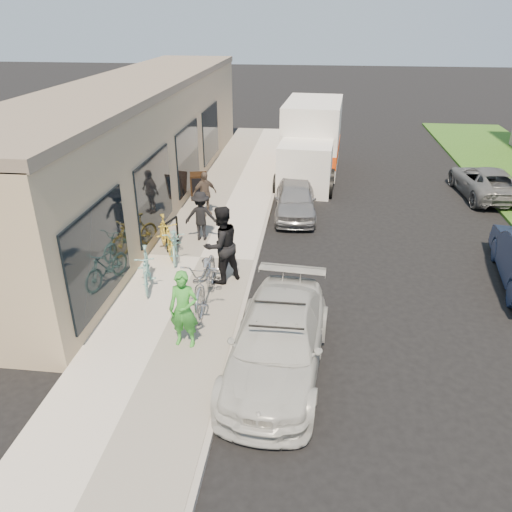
{
  "coord_description": "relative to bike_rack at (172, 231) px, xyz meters",
  "views": [
    {
      "loc": [
        1.03,
        -9.17,
        6.31
      ],
      "look_at": [
        -0.24,
        1.44,
        1.05
      ],
      "focal_mm": 35.0,
      "sensor_mm": 36.0,
      "label": 1
    }
  ],
  "objects": [
    {
      "name": "storefront",
      "position": [
        -2.34,
        4.51,
        1.43
      ],
      "size": [
        3.6,
        20.0,
        4.22
      ],
      "color": "tan",
      "rests_on": "ground"
    },
    {
      "name": "moving_truck",
      "position": [
        3.73,
        8.31,
        0.62
      ],
      "size": [
        2.63,
        6.16,
        2.96
      ],
      "rotation": [
        0.0,
        0.0,
        -0.06
      ],
      "color": "white",
      "rests_on": "ground"
    },
    {
      "name": "bystander_b",
      "position": [
        0.38,
        2.71,
        0.2
      ],
      "size": [
        0.9,
        0.82,
        1.48
      ],
      "primitive_type": "imported",
      "rotation": [
        0.0,
        0.0,
        0.67
      ],
      "color": "brown",
      "rests_on": "sidewalk"
    },
    {
      "name": "sedan_white",
      "position": [
        3.41,
        -4.84,
        -0.07
      ],
      "size": [
        2.09,
        4.45,
        1.29
      ],
      "rotation": [
        0.0,
        0.0,
        -0.08
      ],
      "color": "beige",
      "rests_on": "ground"
    },
    {
      "name": "cruiser_bike_a",
      "position": [
        -0.04,
        -2.22,
        -0.05
      ],
      "size": [
        0.9,
        1.69,
        0.98
      ],
      "primitive_type": "imported",
      "rotation": [
        0.0,
        0.0,
        0.29
      ],
      "color": "#87C9C0",
      "rests_on": "sidewalk"
    },
    {
      "name": "bystander_a",
      "position": [
        0.69,
        0.73,
        0.2
      ],
      "size": [
        1.0,
        0.63,
        1.48
      ],
      "primitive_type": "imported",
      "rotation": [
        0.0,
        0.0,
        3.22
      ],
      "color": "black",
      "rests_on": "sidewalk"
    },
    {
      "name": "bike_rack",
      "position": [
        0.0,
        0.0,
        0.0
      ],
      "size": [
        0.22,
        0.62,
        0.9
      ],
      "rotation": [
        0.0,
        0.0,
        -0.27
      ],
      "color": "black",
      "rests_on": "sidewalk"
    },
    {
      "name": "curb",
      "position": [
        2.45,
        -0.48,
        -0.63
      ],
      "size": [
        0.12,
        34.0,
        0.13
      ],
      "primitive_type": "cube",
      "color": "#9B958E",
      "rests_on": "ground"
    },
    {
      "name": "cruiser_bike_b",
      "position": [
        0.21,
        -0.53,
        -0.1
      ],
      "size": [
        1.0,
        1.76,
        0.88
      ],
      "primitive_type": "imported",
      "rotation": [
        0.0,
        0.0,
        0.26
      ],
      "color": "#87C9C0",
      "rests_on": "sidewalk"
    },
    {
      "name": "far_car_gray",
      "position": [
        10.35,
        6.23,
        -0.13
      ],
      "size": [
        2.13,
        4.15,
        1.12
      ],
      "primitive_type": "imported",
      "rotation": [
        0.0,
        0.0,
        3.21
      ],
      "color": "#595B5E",
      "rests_on": "ground"
    },
    {
      "name": "sedan_silver",
      "position": [
        3.35,
        3.36,
        -0.12
      ],
      "size": [
        1.54,
        3.45,
        1.15
      ],
      "primitive_type": "imported",
      "rotation": [
        0.0,
        0.0,
        0.06
      ],
      "color": "gray",
      "rests_on": "ground"
    },
    {
      "name": "sidewalk",
      "position": [
        0.9,
        -0.48,
        -0.62
      ],
      "size": [
        3.0,
        34.0,
        0.15
      ],
      "primitive_type": "cube",
      "color": "beige",
      "rests_on": "ground"
    },
    {
      "name": "ground",
      "position": [
        2.9,
        -3.48,
        -0.69
      ],
      "size": [
        120.0,
        120.0,
        0.0
      ],
      "primitive_type": "plane",
      "color": "black",
      "rests_on": "ground"
    },
    {
      "name": "tandem_bike",
      "position": [
        1.58,
        -2.8,
        0.09
      ],
      "size": [
        0.94,
        2.43,
        1.26
      ],
      "primitive_type": "imported",
      "rotation": [
        0.0,
        0.0,
        0.04
      ],
      "color": "silver",
      "rests_on": "sidewalk"
    },
    {
      "name": "woman_rider",
      "position": [
        1.5,
        -4.46,
        0.29
      ],
      "size": [
        0.63,
        0.44,
        1.66
      ],
      "primitive_type": "imported",
      "rotation": [
        0.0,
        0.0,
        -0.08
      ],
      "color": "green",
      "rests_on": "sidewalk"
    },
    {
      "name": "sandwich_board",
      "position": [
        -0.14,
        4.08,
        -0.04
      ],
      "size": [
        0.72,
        0.73,
        0.98
      ],
      "rotation": [
        0.0,
        0.0,
        0.23
      ],
      "color": "black",
      "rests_on": "sidewalk"
    },
    {
      "name": "cruiser_bike_c",
      "position": [
        -0.09,
        -0.3,
        -0.02
      ],
      "size": [
        1.25,
        1.77,
        1.05
      ],
      "primitive_type": "imported",
      "rotation": [
        0.0,
        0.0,
        0.49
      ],
      "color": "gold",
      "rests_on": "sidewalk"
    },
    {
      "name": "man_standing",
      "position": [
        1.75,
        -1.72,
        0.45
      ],
      "size": [
        1.22,
        1.22,
        1.99
      ],
      "primitive_type": "imported",
      "rotation": [
        0.0,
        0.0,
        3.92
      ],
      "color": "black",
      "rests_on": "sidewalk"
    }
  ]
}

